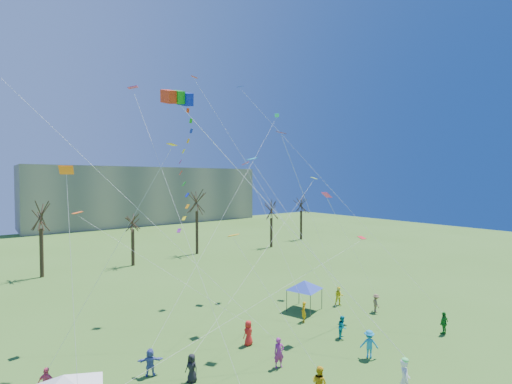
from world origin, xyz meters
TOP-DOWN VIEW (x-y plane):
  - distant_building at (22.00, 82.00)m, footprint 60.00×14.00m
  - bare_tree_row at (-1.08, 36.87)m, footprint 70.78×8.73m
  - hero_kite_flyer at (3.04, -2.43)m, footprint 0.97×0.94m
  - big_box_kite at (-3.98, 8.26)m, footprint 4.71×7.02m
  - canopy_tent_blue at (8.38, 10.16)m, footprint 3.43×3.43m
  - festival_crowd at (0.06, 4.73)m, footprint 26.09×10.06m
  - small_kites_aloft at (0.85, 11.61)m, footprint 30.23×16.93m

SIDE VIEW (x-z plane):
  - festival_crowd at x=0.06m, z-range -0.06..1.79m
  - hero_kite_flyer at x=3.04m, z-range 0.00..2.24m
  - canopy_tent_blue at x=8.38m, z-range 0.94..3.63m
  - bare_tree_row at x=-1.08m, z-range 1.51..12.21m
  - distant_building at x=22.00m, z-range 0.00..15.00m
  - big_box_kite at x=-3.98m, z-range 2.34..22.31m
  - small_kites_aloft at x=0.85m, z-range -3.92..29.92m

